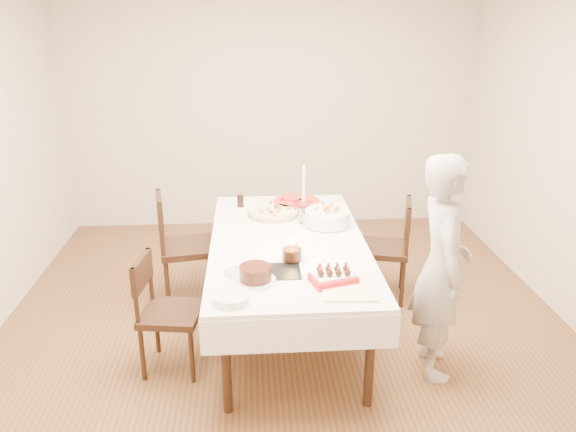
{
  "coord_description": "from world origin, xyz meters",
  "views": [
    {
      "loc": [
        -0.25,
        -3.72,
        2.35
      ],
      "look_at": [
        0.02,
        0.11,
        0.94
      ],
      "focal_mm": 35.0,
      "sensor_mm": 36.0,
      "label": 1
    }
  ],
  "objects": [
    {
      "name": "cola_glass",
      "position": [
        -0.34,
        0.91,
        0.8
      ],
      "size": [
        0.06,
        0.06,
        0.11
      ],
      "primitive_type": "cylinder",
      "rotation": [
        0.0,
        0.0,
        -0.02
      ],
      "color": "black",
      "rests_on": "dining_table"
    },
    {
      "name": "dining_table",
      "position": [
        0.02,
        0.11,
        0.38
      ],
      "size": [
        1.92,
        2.42,
        0.75
      ],
      "primitive_type": "cube",
      "rotation": [
        0.0,
        0.0,
        -0.42
      ],
      "color": "white",
      "rests_on": "floor"
    },
    {
      "name": "box_lid",
      "position": [
        0.33,
        -0.75,
        0.75
      ],
      "size": [
        0.33,
        0.23,
        0.03
      ],
      "primitive_type": "cube",
      "rotation": [
        0.0,
        0.0,
        -0.05
      ],
      "color": "beige",
      "rests_on": "dining_table"
    },
    {
      "name": "floor",
      "position": [
        0.0,
        0.0,
        0.0
      ],
      "size": [
        5.0,
        5.0,
        0.0
      ],
      "primitive_type": "plane",
      "color": "#51311B",
      "rests_on": "ground"
    },
    {
      "name": "wall_back",
      "position": [
        0.0,
        2.5,
        1.35
      ],
      "size": [
        4.5,
        0.04,
        2.7
      ],
      "primitive_type": "cube",
      "color": "beige",
      "rests_on": "floor"
    },
    {
      "name": "birthday_cake",
      "position": [
        0.02,
        -0.24,
        0.83
      ],
      "size": [
        0.14,
        0.14,
        0.14
      ],
      "primitive_type": "cylinder",
      "rotation": [
        0.0,
        0.0,
        0.07
      ],
      "color": "#3B2110",
      "rests_on": "dining_table"
    },
    {
      "name": "wall_front",
      "position": [
        0.0,
        -2.5,
        1.35
      ],
      "size": [
        4.5,
        0.04,
        2.7
      ],
      "primitive_type": "cube",
      "color": "beige",
      "rests_on": "floor"
    },
    {
      "name": "plate_stack",
      "position": [
        -0.38,
        -0.79,
        0.77
      ],
      "size": [
        0.29,
        0.29,
        0.05
      ],
      "primitive_type": "cylinder",
      "rotation": [
        0.0,
        0.0,
        -0.39
      ],
      "color": "white",
      "rests_on": "dining_table"
    },
    {
      "name": "chair_right_savory",
      "position": [
        0.87,
        0.61,
        0.45
      ],
      "size": [
        0.56,
        0.56,
        0.89
      ],
      "primitive_type": null,
      "rotation": [
        0.0,
        0.0,
        -0.26
      ],
      "color": "#311D10",
      "rests_on": "floor"
    },
    {
      "name": "chair_left_dessert",
      "position": [
        -0.81,
        -0.33,
        0.42
      ],
      "size": [
        0.48,
        0.48,
        0.84
      ],
      "primitive_type": null,
      "rotation": [
        0.0,
        0.0,
        3.0
      ],
      "color": "#311D10",
      "rests_on": "floor"
    },
    {
      "name": "pizza_pepperoni",
      "position": [
        0.15,
        0.92,
        0.77
      ],
      "size": [
        0.57,
        0.57,
        0.04
      ],
      "primitive_type": "cylinder",
      "rotation": [
        0.0,
        0.0,
        0.21
      ],
      "color": "red",
      "rests_on": "dining_table"
    },
    {
      "name": "cake_board",
      "position": [
        -0.07,
        -0.41,
        0.75
      ],
      "size": [
        0.26,
        0.26,
        0.01
      ],
      "primitive_type": "cube",
      "rotation": [
        0.0,
        0.0,
        -0.01
      ],
      "color": "black",
      "rests_on": "dining_table"
    },
    {
      "name": "strawberry_box",
      "position": [
        0.25,
        -0.59,
        0.78
      ],
      "size": [
        0.32,
        0.25,
        0.07
      ],
      "primitive_type": null,
      "rotation": [
        0.0,
        0.0,
        0.28
      ],
      "color": "red",
      "rests_on": "dining_table"
    },
    {
      "name": "pizza_white",
      "position": [
        -0.06,
        0.66,
        0.77
      ],
      "size": [
        0.53,
        0.53,
        0.04
      ],
      "primitive_type": "cylinder",
      "rotation": [
        0.0,
        0.0,
        -0.22
      ],
      "color": "beige",
      "rests_on": "dining_table"
    },
    {
      "name": "taper_candle",
      "position": [
        0.19,
        0.75,
        0.96
      ],
      "size": [
        0.12,
        0.12,
        0.41
      ],
      "primitive_type": "cylinder",
      "rotation": [
        0.0,
        0.0,
        0.43
      ],
      "color": "white",
      "rests_on": "dining_table"
    },
    {
      "name": "layer_cake",
      "position": [
        -0.23,
        -0.54,
        0.8
      ],
      "size": [
        0.29,
        0.29,
        0.1
      ],
      "primitive_type": "cylinder",
      "rotation": [
        0.0,
        0.0,
        -0.14
      ],
      "color": "#35170D",
      "rests_on": "dining_table"
    },
    {
      "name": "person",
      "position": [
        0.99,
        -0.46,
        0.77
      ],
      "size": [
        0.42,
        0.6,
        1.54
      ],
      "primitive_type": "imported",
      "rotation": [
        0.0,
        0.0,
        1.47
      ],
      "color": "#B2ACA7",
      "rests_on": "floor"
    },
    {
      "name": "chair_left_savory",
      "position": [
        -0.79,
        0.66,
        0.48
      ],
      "size": [
        0.57,
        0.57,
        0.96
      ],
      "primitive_type": null,
      "rotation": [
        0.0,
        0.0,
        3.32
      ],
      "color": "#311D10",
      "rests_on": "floor"
    },
    {
      "name": "shaker_pair",
      "position": [
        0.15,
        0.46,
        0.8
      ],
      "size": [
        0.11,
        0.11,
        0.1
      ],
      "primitive_type": null,
      "rotation": [
        0.0,
        0.0,
        -0.33
      ],
      "color": "white",
      "rests_on": "dining_table"
    },
    {
      "name": "red_placemat",
      "position": [
        0.34,
        0.69,
        0.75
      ],
      "size": [
        0.27,
        0.27,
        0.01
      ],
      "primitive_type": "cube",
      "rotation": [
        0.0,
        0.0,
        0.25
      ],
      "color": "#B21E1E",
      "rests_on": "dining_table"
    },
    {
      "name": "china_plate",
      "position": [
        -0.34,
        -0.41,
        0.75
      ],
      "size": [
        0.19,
        0.19,
        0.01
      ],
      "primitive_type": "cylinder",
      "rotation": [
        0.0,
        0.0,
        0.0
      ],
      "color": "white",
      "rests_on": "dining_table"
    },
    {
      "name": "pasta_bowl",
      "position": [
        0.35,
        0.41,
        0.82
      ],
      "size": [
        0.45,
        0.45,
        0.11
      ],
      "primitive_type": "cylinder",
      "rotation": [
        0.0,
        0.0,
        0.33
      ],
      "color": "white",
      "rests_on": "dining_table"
    }
  ]
}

